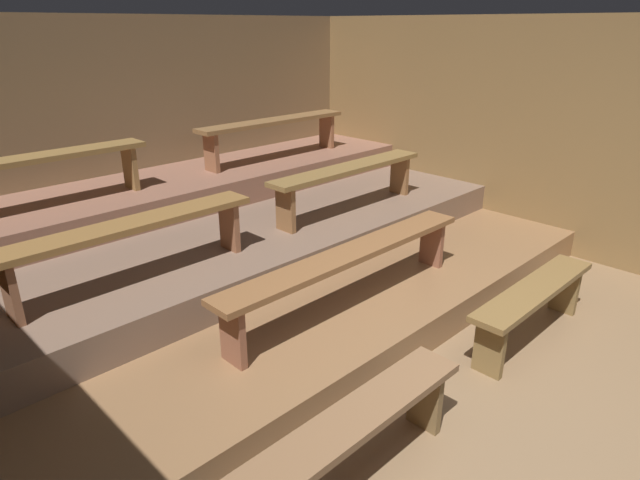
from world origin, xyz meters
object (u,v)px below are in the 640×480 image
object	(u,v)px
bench_floor_right	(534,298)
bench_middle_left	(132,233)
bench_upper_left	(29,166)
bench_upper_right	(274,127)
bench_lower_center	(350,260)
bench_floor_left	(355,430)
bench_middle_right	(349,174)

from	to	relation	value
bench_floor_right	bench_middle_left	distance (m)	2.98
bench_floor_right	bench_upper_left	size ratio (longest dim) A/B	0.76
bench_floor_right	bench_upper_left	xyz separation A→B (m)	(-2.32, 3.35, 0.83)
bench_upper_left	bench_upper_right	size ratio (longest dim) A/B	1.00
bench_floor_right	bench_middle_left	size ratio (longest dim) A/B	0.79
bench_upper_right	bench_lower_center	bearing A→B (deg)	-118.34
bench_upper_left	bench_floor_left	bearing A→B (deg)	-84.74
bench_lower_center	bench_upper_left	world-z (taller)	bench_upper_left
bench_floor_right	bench_upper_right	distance (m)	3.46
bench_floor_right	bench_middle_right	bearing A→B (deg)	86.57
bench_middle_right	bench_floor_right	bearing A→B (deg)	-93.43
bench_lower_center	bench_upper_right	bearing A→B (deg)	61.66
bench_floor_left	bench_floor_right	distance (m)	2.01
bench_lower_center	bench_middle_left	world-z (taller)	bench_middle_left
bench_lower_center	bench_middle_right	world-z (taller)	bench_middle_right
bench_middle_left	bench_upper_left	bearing A→B (deg)	98.00
bench_middle_left	bench_middle_right	bearing A→B (deg)	0.00
bench_floor_left	bench_floor_right	bearing A→B (deg)	0.00
bench_lower_center	bench_upper_right	size ratio (longest dim) A/B	1.22
bench_upper_left	bench_upper_right	xyz separation A→B (m)	(2.63, 0.00, 0.00)
bench_upper_right	bench_middle_left	bearing A→B (deg)	-151.28
bench_floor_right	bench_upper_right	size ratio (longest dim) A/B	0.76
bench_middle_right	bench_middle_left	bearing A→B (deg)	180.00
bench_floor_right	bench_lower_center	bearing A→B (deg)	133.37
bench_floor_left	bench_upper_right	bearing A→B (deg)	55.30
bench_middle_left	bench_lower_center	bearing A→B (deg)	-40.43
bench_middle_left	bench_middle_right	size ratio (longest dim) A/B	1.00
bench_lower_center	bench_floor_right	bearing A→B (deg)	-46.63
bench_floor_right	bench_middle_right	xyz separation A→B (m)	(0.12, 2.01, 0.55)
bench_middle_left	bench_floor_left	bearing A→B (deg)	-86.57
bench_upper_right	bench_middle_right	bearing A→B (deg)	-98.00
bench_floor_left	bench_floor_right	world-z (taller)	same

